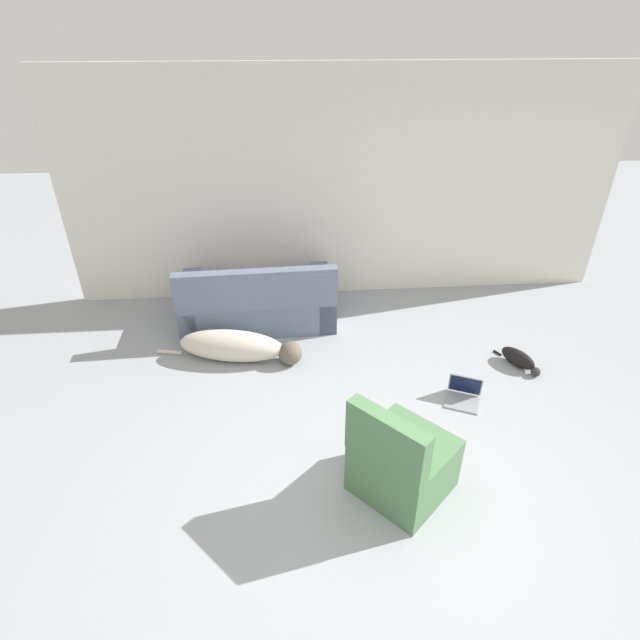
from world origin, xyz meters
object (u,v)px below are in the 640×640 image
object	(u,v)px
cat	(519,359)
side_chair	(401,462)
couch	(258,303)
dog	(237,346)
laptop_open	(464,392)

from	to	relation	value
cat	side_chair	size ratio (longest dim) A/B	0.58
side_chair	couch	bearing A→B (deg)	-19.32
dog	cat	distance (m)	2.99
laptop_open	side_chair	bearing A→B (deg)	-105.59
laptop_open	side_chair	xyz separation A→B (m)	(-0.86, -1.02, 0.22)
cat	laptop_open	size ratio (longest dim) A/B	1.30
laptop_open	dog	bearing A→B (deg)	-176.28
cat	laptop_open	xyz separation A→B (m)	(-0.76, -0.48, -0.01)
dog	laptop_open	size ratio (longest dim) A/B	3.95
couch	side_chair	distance (m)	2.87
couch	dog	bearing A→B (deg)	72.63
dog	laptop_open	distance (m)	2.37
dog	side_chair	size ratio (longest dim) A/B	1.77
dog	side_chair	xyz separation A→B (m)	(1.35, -1.86, 0.14)
dog	cat	bearing A→B (deg)	4.70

